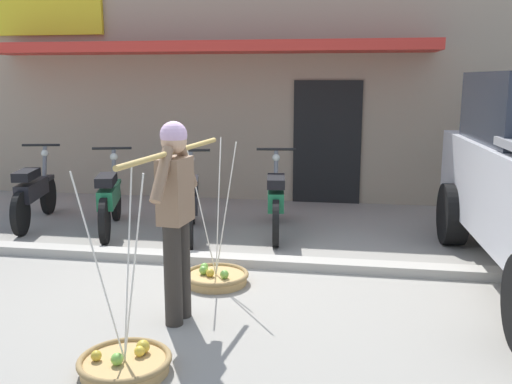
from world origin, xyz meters
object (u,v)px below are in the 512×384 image
fruit_vendor (176,208)px  fruit_basket_right_side (216,276)px  motorcycle_second_in_row (110,199)px  motorcycle_end_of_row (276,200)px  motorcycle_nearest_shop (34,193)px  fruit_basket_left_side (125,362)px  motorcycle_third_in_row (190,202)px

fruit_vendor → fruit_basket_right_side: size_ratio=1.27×
fruit_vendor → motorcycle_second_in_row: size_ratio=1.04×
motorcycle_second_in_row → motorcycle_end_of_row: 2.22m
motorcycle_nearest_shop → motorcycle_end_of_row: same height
fruit_basket_left_side → fruit_basket_right_side: (0.21, 1.84, -0.00)m
fruit_basket_right_side → motorcycle_end_of_row: size_ratio=0.80×
fruit_basket_left_side → motorcycle_second_in_row: bearing=115.0°
fruit_basket_right_side → motorcycle_second_in_row: bearing=137.4°
fruit_basket_right_side → motorcycle_third_in_row: size_ratio=0.82×
fruit_basket_left_side → motorcycle_nearest_shop: bearing=127.5°
fruit_basket_left_side → motorcycle_third_in_row: fruit_basket_left_side is taller
motorcycle_third_in_row → fruit_basket_left_side: bearing=-81.4°
fruit_basket_left_side → fruit_basket_right_side: size_ratio=1.00×
fruit_basket_left_side → motorcycle_nearest_shop: size_ratio=0.81×
motorcycle_third_in_row → motorcycle_second_in_row: bearing=178.0°
fruit_basket_left_side → fruit_basket_right_side: same height
fruit_basket_left_side → fruit_vendor: bearing=83.4°
fruit_vendor → motorcycle_nearest_shop: size_ratio=1.03×
fruit_vendor → motorcycle_end_of_row: fruit_vendor is taller
fruit_basket_right_side → motorcycle_end_of_row: (0.34, 1.98, 0.38)m
motorcycle_second_in_row → fruit_vendor: bearing=-56.2°
motorcycle_second_in_row → motorcycle_nearest_shop: bearing=171.2°
fruit_basket_right_side → motorcycle_third_in_row: 1.87m
fruit_vendor → motorcycle_end_of_row: 2.98m
fruit_vendor → fruit_basket_right_side: fruit_vendor is taller
motorcycle_third_in_row → fruit_basket_right_side: bearing=-66.2°
fruit_basket_right_side → motorcycle_nearest_shop: (-3.08, 1.90, 0.38)m
fruit_vendor → fruit_basket_right_side: (0.10, 0.92, -0.91)m
motorcycle_nearest_shop → motorcycle_end_of_row: 3.42m
fruit_vendor → fruit_basket_left_side: 1.29m
motorcycle_end_of_row → fruit_vendor: bearing=-98.7°
fruit_vendor → motorcycle_third_in_row: (-0.64, 2.59, -0.53)m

